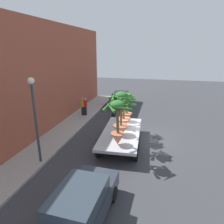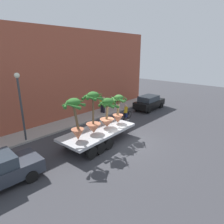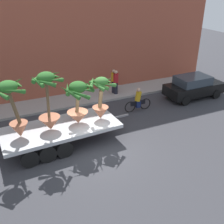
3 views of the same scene
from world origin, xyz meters
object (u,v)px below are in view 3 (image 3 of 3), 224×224
at_px(parked_car, 194,86).
at_px(pedestrian_far_left, 114,81).
at_px(pedestrian_near_gate, 116,82).
at_px(potted_palm_middle, 14,108).
at_px(potted_palm_rear, 101,98).
at_px(cyclist, 138,101).
at_px(potted_palm_extra, 48,103).
at_px(potted_palm_front, 78,103).
at_px(flatbed_trailer, 56,131).

distance_m(parked_car, pedestrian_far_left, 5.54).
bearing_deg(pedestrian_far_left, pedestrian_near_gate, -79.00).
bearing_deg(pedestrian_near_gate, pedestrian_far_left, 101.00).
distance_m(potted_palm_middle, parked_car, 12.13).
height_order(potted_palm_rear, parked_car, potted_palm_rear).
distance_m(potted_palm_middle, pedestrian_near_gate, 8.61).
height_order(potted_palm_rear, cyclist, potted_palm_rear).
bearing_deg(parked_car, potted_palm_extra, -168.69).
bearing_deg(parked_car, potted_palm_front, -167.27).
height_order(potted_palm_extra, parked_car, potted_palm_extra).
bearing_deg(potted_palm_extra, parked_car, 11.31).
bearing_deg(potted_palm_front, flatbed_trailer, -179.96).
height_order(cyclist, pedestrian_far_left, pedestrian_far_left).
xyz_separation_m(potted_palm_middle, parked_car, (11.82, 2.15, -1.63)).
height_order(flatbed_trailer, parked_car, parked_car).
bearing_deg(flatbed_trailer, potted_palm_extra, -166.71).
distance_m(flatbed_trailer, potted_palm_rear, 2.75).
xyz_separation_m(potted_palm_middle, pedestrian_far_left, (7.04, 4.93, -1.41)).
bearing_deg(parked_car, cyclist, -177.13).
xyz_separation_m(flatbed_trailer, potted_palm_middle, (-1.73, -0.14, 1.69)).
relative_size(potted_palm_front, potted_palm_extra, 0.76).
xyz_separation_m(potted_palm_rear, pedestrian_far_left, (2.91, 4.80, -1.09)).
bearing_deg(potted_palm_front, cyclist, 22.10).
bearing_deg(cyclist, parked_car, 2.87).
bearing_deg(pedestrian_near_gate, potted_palm_middle, -146.56).
bearing_deg(potted_palm_middle, potted_palm_front, 2.71).
xyz_separation_m(cyclist, parked_car, (4.50, 0.23, 0.16)).
distance_m(pedestrian_near_gate, pedestrian_far_left, 0.26).
xyz_separation_m(potted_palm_front, pedestrian_near_gate, (4.16, 4.54, -1.05)).
distance_m(potted_palm_front, potted_palm_extra, 1.44).
bearing_deg(potted_palm_middle, pedestrian_far_left, 35.02).
bearing_deg(pedestrian_far_left, flatbed_trailer, -137.88).
bearing_deg(potted_palm_rear, pedestrian_far_left, 58.77).
height_order(potted_palm_middle, potted_palm_extra, potted_palm_extra).
distance_m(potted_palm_extra, parked_car, 10.63).
xyz_separation_m(potted_palm_front, pedestrian_far_left, (4.11, 4.79, -1.05)).
bearing_deg(potted_palm_front, pedestrian_far_left, 49.40).
height_order(potted_palm_middle, cyclist, potted_palm_middle).
distance_m(potted_palm_rear, potted_palm_front, 1.20).
xyz_separation_m(potted_palm_rear, cyclist, (3.20, 1.79, -1.46)).
xyz_separation_m(cyclist, pedestrian_far_left, (-0.28, 3.01, 0.37)).
relative_size(potted_palm_front, parked_car, 0.52).
bearing_deg(potted_palm_rear, pedestrian_near_gate, 56.94).
bearing_deg(potted_palm_middle, parked_car, 10.29).
height_order(potted_palm_rear, potted_palm_extra, potted_palm_extra).
distance_m(flatbed_trailer, pedestrian_far_left, 7.15).
distance_m(parked_car, pedestrian_near_gate, 5.37).
relative_size(potted_palm_extra, pedestrian_far_left, 1.67).
relative_size(potted_palm_extra, cyclist, 1.55).
xyz_separation_m(potted_palm_extra, cyclist, (5.81, 1.84, -1.69)).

